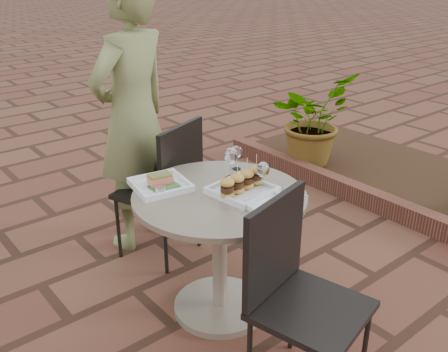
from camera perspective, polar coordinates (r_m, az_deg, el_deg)
ground at (r=3.04m, az=1.00°, el=-13.64°), size 60.00×60.00×0.00m
cafe_table at (r=2.68m, az=-0.50°, el=-6.77°), size 0.90×0.90×0.73m
chair_far at (r=3.17m, az=-6.37°, el=-0.51°), size 0.57×0.57×0.93m
chair_near at (r=2.23m, az=7.98°, el=-12.03°), size 0.53×0.53×0.93m
diner at (r=3.30m, az=-10.37°, el=6.69°), size 0.75×0.60×1.80m
plate_salmon at (r=2.64m, az=-7.27°, el=-0.89°), size 0.32×0.32×0.08m
plate_sliders at (r=2.55m, az=2.07°, el=-1.07°), size 0.32×0.32×0.18m
plate_tuna at (r=2.42m, az=5.35°, el=-3.33°), size 0.24×0.24×0.03m
wine_glass_right at (r=2.56m, az=4.48°, el=0.64°), size 0.07×0.07×0.16m
wine_glass_mid at (r=2.69m, az=0.81°, el=2.23°), size 0.08×0.08×0.18m
wine_glass_far at (r=2.82m, az=1.46°, el=2.71°), size 0.06×0.06×0.14m
steel_ramekin at (r=2.56m, az=-7.27°, el=-1.69°), size 0.07×0.07×0.04m
cutlery_set at (r=2.59m, az=8.09°, el=-1.94°), size 0.10×0.18×0.00m
planter_curb at (r=4.21m, az=15.11°, el=-1.99°), size 0.12×3.00×0.15m
mulch_bed at (r=4.78m, az=20.04°, el=-0.10°), size 1.30×3.00×0.06m
potted_plant_a at (r=4.68m, az=10.01°, el=6.40°), size 0.87×0.79×0.84m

